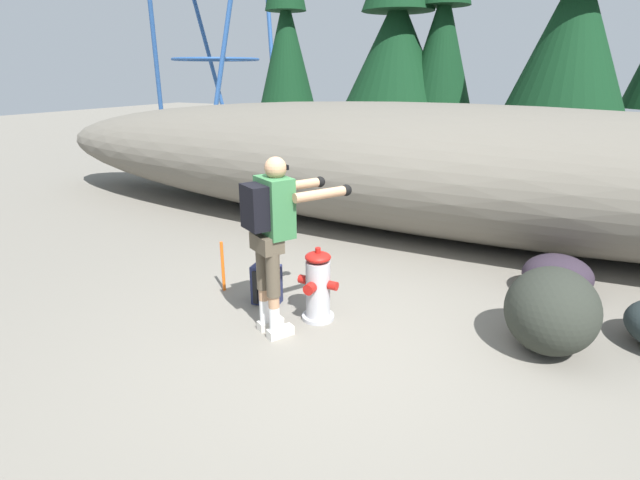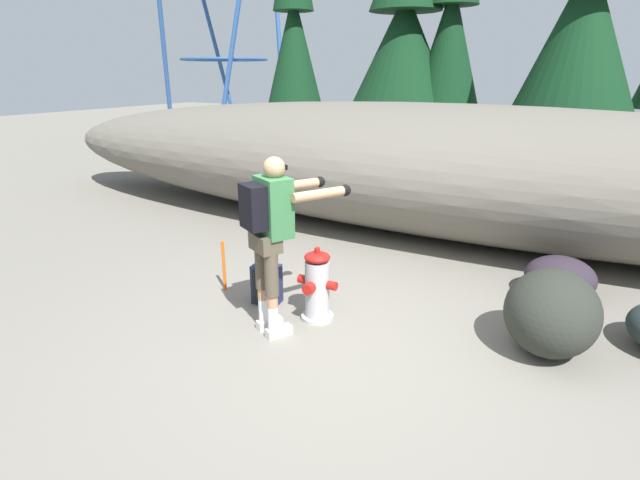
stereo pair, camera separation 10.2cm
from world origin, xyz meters
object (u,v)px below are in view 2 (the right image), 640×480
(boulder_large, at_px, (552,312))
(fire_hydrant, at_px, (317,287))
(survey_stake, at_px, (224,266))
(boulder_small, at_px, (560,278))
(utility_worker, at_px, (273,225))
(spare_backpack, at_px, (267,284))

(boulder_large, bearing_deg, fire_hydrant, -167.23)
(boulder_large, bearing_deg, survey_stake, -173.69)
(fire_hydrant, distance_m, boulder_small, 2.79)
(utility_worker, xyz_separation_m, survey_stake, (-1.07, 0.53, -0.80))
(utility_worker, bearing_deg, fire_hydrant, -0.22)
(utility_worker, bearing_deg, boulder_small, -18.60)
(boulder_large, xyz_separation_m, survey_stake, (-3.44, -0.38, -0.09))
(spare_backpack, bearing_deg, boulder_small, -67.40)
(survey_stake, bearing_deg, boulder_small, 26.07)
(utility_worker, relative_size, spare_backpack, 3.67)
(utility_worker, xyz_separation_m, boulder_large, (2.37, 0.91, -0.72))
(spare_backpack, height_order, boulder_small, spare_backpack)
(utility_worker, xyz_separation_m, boulder_small, (2.37, 2.21, -0.87))
(utility_worker, distance_m, spare_backpack, 1.11)
(boulder_small, bearing_deg, fire_hydrant, -140.12)
(boulder_small, bearing_deg, boulder_large, -89.87)
(spare_backpack, bearing_deg, boulder_large, -90.42)
(fire_hydrant, xyz_separation_m, boulder_large, (2.14, 0.49, 0.03))
(spare_backpack, relative_size, boulder_large, 0.48)
(spare_backpack, bearing_deg, utility_worker, -146.73)
(fire_hydrant, distance_m, survey_stake, 1.31)
(boulder_small, xyz_separation_m, survey_stake, (-3.44, -1.68, 0.07))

